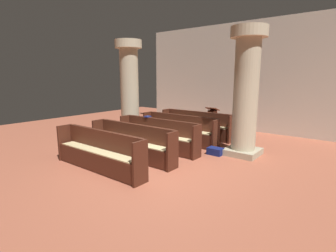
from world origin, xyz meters
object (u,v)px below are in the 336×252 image
(pew_row_3, at_px, (132,141))
(pew_row_4, at_px, (98,150))
(pew_row_0, at_px, (196,124))
(hymn_book, at_px, (147,117))
(pew_row_1, at_px, (179,128))
(kneeler_box_navy, at_px, (215,151))
(pillar_far_side, at_px, (129,87))
(pillar_aisle_side, at_px, (246,91))
(pew_row_2, at_px, (158,134))
(lectern, at_px, (212,123))

(pew_row_3, bearing_deg, pew_row_4, -90.00)
(pew_row_0, distance_m, pew_row_4, 4.51)
(pew_row_0, xyz_separation_m, hymn_book, (-0.60, -2.06, 0.47))
(pew_row_1, relative_size, kneeler_box_navy, 6.71)
(hymn_book, distance_m, kneeler_box_navy, 2.48)
(pew_row_0, relative_size, pillar_far_side, 0.81)
(pew_row_4, relative_size, pillar_aisle_side, 0.81)
(pew_row_2, relative_size, pillar_far_side, 0.81)
(pew_row_3, height_order, pillar_far_side, pillar_far_side)
(pew_row_1, distance_m, pillar_aisle_side, 2.68)
(kneeler_box_navy, bearing_deg, pew_row_2, -158.48)
(pew_row_0, height_order, lectern, lectern)
(pew_row_3, xyz_separation_m, lectern, (0.21, 4.26, -0.06))
(lectern, height_order, hymn_book, lectern)
(pillar_far_side, bearing_deg, kneeler_box_navy, -4.78)
(pew_row_4, relative_size, kneeler_box_navy, 6.71)
(pew_row_3, height_order, kneeler_box_navy, pew_row_3)
(pew_row_4, bearing_deg, pew_row_3, 90.00)
(pew_row_4, bearing_deg, pew_row_2, 90.00)
(pew_row_3, distance_m, pillar_aisle_side, 3.53)
(lectern, bearing_deg, pew_row_0, -103.25)
(pillar_aisle_side, bearing_deg, pew_row_3, -135.22)
(pew_row_3, relative_size, kneeler_box_navy, 6.71)
(pillar_aisle_side, distance_m, lectern, 3.22)
(pew_row_4, xyz_separation_m, hymn_book, (-0.60, 2.44, 0.47))
(pew_row_2, relative_size, hymn_book, 14.55)
(pew_row_4, height_order, hymn_book, hymn_book)
(pew_row_1, xyz_separation_m, kneeler_box_navy, (1.67, -0.47, -0.41))
(pew_row_3, xyz_separation_m, pew_row_4, (0.00, -1.13, 0.00))
(pew_row_0, relative_size, pew_row_2, 1.00)
(pew_row_0, bearing_deg, pew_row_4, -90.00)
(pew_row_1, xyz_separation_m, pew_row_3, (0.00, -2.25, 0.00))
(pillar_aisle_side, relative_size, pillar_far_side, 1.00)
(pew_row_3, xyz_separation_m, pillar_far_side, (-2.26, 2.11, 1.37))
(kneeler_box_navy, bearing_deg, pillar_far_side, 175.22)
(pew_row_3, bearing_deg, pillar_aisle_side, 44.78)
(pew_row_3, distance_m, lectern, 4.27)
(lectern, relative_size, kneeler_box_navy, 2.47)
(pillar_far_side, height_order, lectern, pillar_far_side)
(pillar_aisle_side, height_order, hymn_book, pillar_aisle_side)
(kneeler_box_navy, bearing_deg, hymn_book, -168.34)
(pew_row_1, bearing_deg, pew_row_2, -90.00)
(pillar_aisle_side, bearing_deg, kneeler_box_navy, -141.71)
(pew_row_2, distance_m, pew_row_4, 2.25)
(pillar_far_side, bearing_deg, pew_row_4, -55.16)
(pew_row_3, relative_size, pillar_aisle_side, 0.81)
(pew_row_3, xyz_separation_m, pillar_aisle_side, (2.31, 2.29, 1.37))
(pew_row_2, relative_size, pew_row_3, 1.00)
(pew_row_2, xyz_separation_m, pew_row_3, (0.00, -1.13, 0.00))
(pew_row_1, distance_m, pew_row_3, 2.25)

